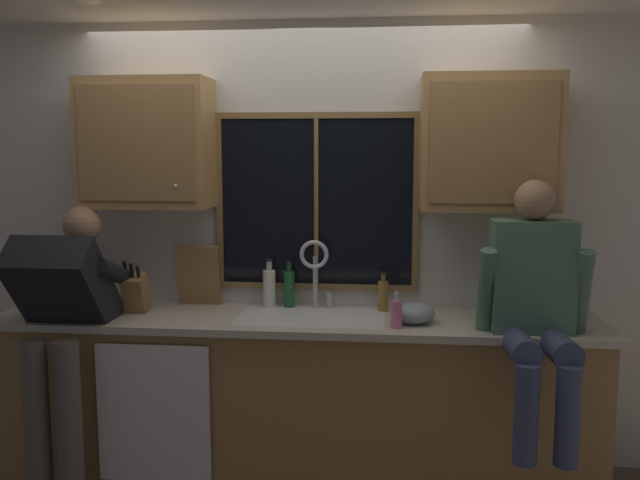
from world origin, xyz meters
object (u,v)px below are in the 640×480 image
object	(u,v)px
person_sitting_on_counter	(535,299)
bottle_amber_small	(269,287)
mixing_bowl	(413,313)
soap_dispenser	(396,314)
bottle_tall_clear	(289,288)
person_standing	(64,320)
cutting_board	(198,276)
knife_block	(136,293)
bottle_green_glass	(383,295)

from	to	relation	value
person_sitting_on_counter	bottle_amber_small	world-z (taller)	person_sitting_on_counter
mixing_bowl	soap_dispenser	size ratio (longest dim) A/B	1.17
person_sitting_on_counter	soap_dispenser	xyz separation A→B (m)	(-0.67, 0.09, -0.11)
person_sitting_on_counter	bottle_amber_small	xyz separation A→B (m)	(-1.40, 0.48, -0.07)
soap_dispenser	bottle_tall_clear	distance (m)	0.73
person_standing	bottle_tall_clear	distance (m)	1.23
cutting_board	bottle_tall_clear	bearing A→B (deg)	1.00
cutting_board	soap_dispenser	world-z (taller)	cutting_board
bottle_tall_clear	person_standing	bearing A→B (deg)	-155.16
bottle_amber_small	knife_block	bearing A→B (deg)	-163.75
person_standing	bottle_amber_small	bearing A→B (deg)	26.95
bottle_green_glass	mixing_bowl	bearing A→B (deg)	-56.32
mixing_bowl	bottle_green_glass	world-z (taller)	bottle_green_glass
knife_block	mixing_bowl	xyz separation A→B (m)	(1.54, -0.06, -0.06)
person_standing	bottle_tall_clear	xyz separation A→B (m)	(1.11, 0.51, 0.09)
soap_dispenser	knife_block	bearing A→B (deg)	172.65
person_sitting_on_counter	knife_block	bearing A→B (deg)	172.59
person_standing	bottle_green_glass	world-z (taller)	person_standing
bottle_green_glass	bottle_tall_clear	distance (m)	0.54
bottle_amber_small	cutting_board	bearing A→B (deg)	-179.81
person_sitting_on_counter	cutting_board	xyz separation A→B (m)	(-1.81, 0.48, -0.01)
person_sitting_on_counter	mixing_bowl	xyz separation A→B (m)	(-0.58, 0.21, -0.13)
soap_dispenser	cutting_board	bearing A→B (deg)	161.00
soap_dispenser	mixing_bowl	bearing A→B (deg)	53.44
knife_block	soap_dispenser	bearing A→B (deg)	-7.35
person_standing	cutting_board	xyz separation A→B (m)	(0.58, 0.51, 0.15)
cutting_board	mixing_bowl	world-z (taller)	cutting_board
cutting_board	bottle_green_glass	bearing A→B (deg)	-1.43
soap_dispenser	bottle_amber_small	bearing A→B (deg)	151.47
bottle_tall_clear	knife_block	bearing A→B (deg)	-165.38
person_standing	person_sitting_on_counter	xyz separation A→B (m)	(2.39, 0.02, 0.16)
person_standing	knife_block	size ratio (longest dim) A/B	4.72
knife_block	bottle_amber_small	distance (m)	0.75
person_standing	knife_block	xyz separation A→B (m)	(0.28, 0.30, 0.08)
person_standing	soap_dispenser	distance (m)	1.73
person_sitting_on_counter	bottle_tall_clear	distance (m)	1.38
person_standing	soap_dispenser	xyz separation A→B (m)	(1.72, 0.11, 0.05)
person_sitting_on_counter	bottle_green_glass	bearing A→B (deg)	148.41
mixing_bowl	bottle_tall_clear	xyz separation A→B (m)	(-0.70, 0.28, 0.06)
knife_block	cutting_board	size ratio (longest dim) A/B	0.89
cutting_board	bottle_amber_small	xyz separation A→B (m)	(0.42, 0.00, -0.06)
person_standing	bottle_tall_clear	world-z (taller)	person_standing
bottle_tall_clear	bottle_amber_small	xyz separation A→B (m)	(-0.11, -0.01, 0.00)
bottle_green_glass	person_sitting_on_counter	bearing A→B (deg)	-31.59
soap_dispenser	bottle_green_glass	distance (m)	0.37
knife_block	person_standing	bearing A→B (deg)	-133.21
soap_dispenser	bottle_green_glass	xyz separation A→B (m)	(-0.07, 0.37, 0.02)
person_sitting_on_counter	bottle_tall_clear	bearing A→B (deg)	159.00
person_sitting_on_counter	knife_block	world-z (taller)	person_sitting_on_counter
cutting_board	bottle_amber_small	world-z (taller)	cutting_board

